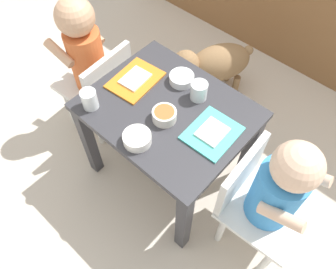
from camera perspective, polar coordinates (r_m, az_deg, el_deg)
The scene contains 12 objects.
ground_plane at distance 1.61m, azimuth 0.00°, elevation -6.22°, with size 7.00×7.00×0.00m, color beige.
dining_table at distance 1.29m, azimuth 0.00°, elevation 1.92°, with size 0.60×0.48×0.47m.
seated_child_left at distance 1.49m, azimuth -13.63°, elevation 12.76°, with size 0.30×0.30×0.71m.
seated_child_right at distance 1.15m, azimuth 17.68°, elevation -9.01°, with size 0.29×0.29×0.68m.
dog at distance 1.78m, azimuth 7.78°, elevation 11.88°, with size 0.32×0.43×0.32m.
food_tray_left at distance 1.32m, azimuth -5.60°, elevation 9.28°, with size 0.17×0.21×0.02m.
food_tray_right at distance 1.16m, azimuth 7.53°, elevation 0.28°, with size 0.16×0.19×0.02m.
water_cup_left at distance 1.24m, azimuth -13.18°, elevation 5.71°, with size 0.06×0.06×0.07m.
water_cup_right at distance 1.24m, azimuth 5.26°, elevation 7.27°, with size 0.06×0.06×0.07m.
veggie_bowl_near at distance 1.12m, azimuth -5.28°, elevation -0.64°, with size 0.10×0.10×0.04m.
cereal_bowl_left_side at distance 1.30m, azimuth 2.34°, elevation 9.54°, with size 0.10×0.10×0.03m.
veggie_bowl_far at distance 1.18m, azimuth -0.63°, elevation 3.33°, with size 0.09×0.09×0.04m.
Camera 1 is at (0.52, -0.57, 1.42)m, focal length 35.83 mm.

